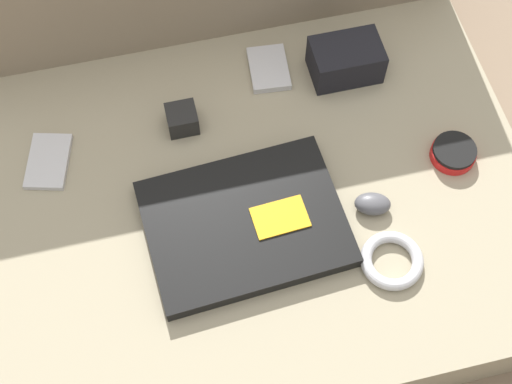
{
  "coord_description": "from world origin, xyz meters",
  "views": [
    {
      "loc": [
        -0.13,
        -0.55,
        1.22
      ],
      "look_at": [
        0.0,
        0.0,
        0.16
      ],
      "focal_mm": 50.0,
      "sensor_mm": 36.0,
      "label": 1
    }
  ],
  "objects_px": {
    "computer_mouse": "(373,204)",
    "phone_black": "(48,161)",
    "charger_brick": "(182,119)",
    "camera_pouch": "(346,60)",
    "laptop": "(245,224)",
    "phone_silver": "(269,69)",
    "speaker_puck": "(454,153)"
  },
  "relations": [
    {
      "from": "phone_silver",
      "to": "camera_pouch",
      "type": "relative_size",
      "value": 0.83
    },
    {
      "from": "laptop",
      "to": "charger_brick",
      "type": "relative_size",
      "value": 6.32
    },
    {
      "from": "camera_pouch",
      "to": "phone_black",
      "type": "bearing_deg",
      "value": -172.63
    },
    {
      "from": "phone_silver",
      "to": "charger_brick",
      "type": "relative_size",
      "value": 1.98
    },
    {
      "from": "laptop",
      "to": "speaker_puck",
      "type": "xyz_separation_m",
      "value": [
        0.39,
        0.05,
        -0.0
      ]
    },
    {
      "from": "phone_black",
      "to": "camera_pouch",
      "type": "bearing_deg",
      "value": 22.27
    },
    {
      "from": "phone_black",
      "to": "charger_brick",
      "type": "xyz_separation_m",
      "value": [
        0.24,
        0.02,
        0.02
      ]
    },
    {
      "from": "speaker_puck",
      "to": "computer_mouse",
      "type": "bearing_deg",
      "value": -159.15
    },
    {
      "from": "laptop",
      "to": "phone_silver",
      "type": "distance_m",
      "value": 0.33
    },
    {
      "from": "speaker_puck",
      "to": "charger_brick",
      "type": "xyz_separation_m",
      "value": [
        -0.45,
        0.17,
        0.01
      ]
    },
    {
      "from": "phone_silver",
      "to": "camera_pouch",
      "type": "distance_m",
      "value": 0.14
    },
    {
      "from": "speaker_puck",
      "to": "camera_pouch",
      "type": "height_order",
      "value": "camera_pouch"
    },
    {
      "from": "laptop",
      "to": "computer_mouse",
      "type": "bearing_deg",
      "value": -7.31
    },
    {
      "from": "laptop",
      "to": "phone_silver",
      "type": "bearing_deg",
      "value": 65.89
    },
    {
      "from": "phone_black",
      "to": "camera_pouch",
      "type": "xyz_separation_m",
      "value": [
        0.56,
        0.07,
        0.03
      ]
    },
    {
      "from": "phone_black",
      "to": "camera_pouch",
      "type": "height_order",
      "value": "camera_pouch"
    },
    {
      "from": "speaker_puck",
      "to": "camera_pouch",
      "type": "xyz_separation_m",
      "value": [
        -0.13,
        0.22,
        0.02
      ]
    },
    {
      "from": "computer_mouse",
      "to": "speaker_puck",
      "type": "distance_m",
      "value": 0.18
    },
    {
      "from": "speaker_puck",
      "to": "phone_black",
      "type": "xyz_separation_m",
      "value": [
        -0.69,
        0.15,
        -0.01
      ]
    },
    {
      "from": "computer_mouse",
      "to": "speaker_puck",
      "type": "height_order",
      "value": "computer_mouse"
    },
    {
      "from": "laptop",
      "to": "charger_brick",
      "type": "distance_m",
      "value": 0.23
    },
    {
      "from": "speaker_puck",
      "to": "charger_brick",
      "type": "bearing_deg",
      "value": 158.99
    },
    {
      "from": "phone_silver",
      "to": "camera_pouch",
      "type": "xyz_separation_m",
      "value": [
        0.14,
        -0.03,
        0.03
      ]
    },
    {
      "from": "charger_brick",
      "to": "phone_silver",
      "type": "bearing_deg",
      "value": 25.11
    },
    {
      "from": "computer_mouse",
      "to": "phone_black",
      "type": "distance_m",
      "value": 0.57
    },
    {
      "from": "charger_brick",
      "to": "camera_pouch",
      "type": "bearing_deg",
      "value": 8.97
    },
    {
      "from": "laptop",
      "to": "camera_pouch",
      "type": "height_order",
      "value": "camera_pouch"
    },
    {
      "from": "laptop",
      "to": "camera_pouch",
      "type": "distance_m",
      "value": 0.37
    },
    {
      "from": "laptop",
      "to": "phone_black",
      "type": "bearing_deg",
      "value": 143.42
    },
    {
      "from": "speaker_puck",
      "to": "phone_silver",
      "type": "relative_size",
      "value": 0.75
    },
    {
      "from": "laptop",
      "to": "computer_mouse",
      "type": "relative_size",
      "value": 4.81
    },
    {
      "from": "laptop",
      "to": "phone_silver",
      "type": "xyz_separation_m",
      "value": [
        0.12,
        0.31,
        -0.01
      ]
    }
  ]
}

